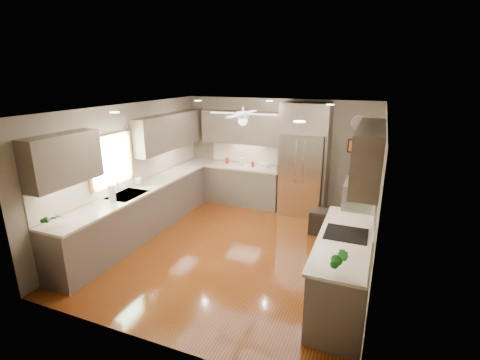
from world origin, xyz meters
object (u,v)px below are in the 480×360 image
Objects in this scene: canister_c at (241,162)px; microwave at (360,194)px; stool at (320,222)px; paper_towel at (112,193)px; canister_a at (227,161)px; canister_d at (253,164)px; potted_plant_left at (53,218)px; potted_plant_right at (339,260)px; soap_bottle at (139,180)px; refrigerator at (303,161)px; bowl at (264,167)px.

canister_c is 0.32× the size of microwave.
stool is 3.93m from paper_towel.
canister_d is at bearing -2.95° from canister_a.
canister_a is 3.19m from paper_towel.
microwave is (3.96, 1.50, 0.39)m from potted_plant_left.
potted_plant_left is 0.55× the size of microwave.
potted_plant_left is at bearing -174.91° from potted_plant_right.
potted_plant_left is at bearing -86.54° from soap_bottle.
canister_a is at bearing 67.93° from soap_bottle.
soap_bottle is 0.68× the size of paper_towel.
potted_plant_left is at bearing -159.32° from microwave.
potted_plant_right is 0.63× the size of stool.
stool is at bearing -58.03° from refrigerator.
stool is (2.47, -1.02, -0.78)m from canister_a.
microwave is 1.83× the size of paper_towel.
refrigerator is (1.20, -0.04, 0.19)m from canister_d.
canister_d is 2.18m from stool.
canister_c is at bearing 69.59° from paper_towel.
canister_c reaches higher than stool.
paper_towel is at bearing -115.17° from canister_d.
stool is 1.56× the size of paper_towel.
microwave is at bearing 20.68° from potted_plant_left.
canister_d is 3.38m from paper_towel.
canister_a is at bearing 76.16° from paper_towel.
potted_plant_right is (2.42, -3.90, 0.09)m from canister_d.
soap_bottle is 2.85m from bowl.
canister_a is 0.38m from canister_c.
stool is (-0.63, 2.91, -0.85)m from potted_plant_right.
soap_bottle is 3.64m from stool.
canister_c is 4.76m from potted_plant_right.
canister_a is 4.34m from potted_plant_left.
microwave reaches higher than canister_d.
canister_a is 1.88m from refrigerator.
potted_plant_right is 1.22m from microwave.
canister_a is 0.70× the size of soap_bottle.
canister_d is 0.28m from bowl.
paper_towel is at bearing -103.84° from canister_a.
paper_towel is at bearing -147.28° from stool.
canister_c is 4.41m from potted_plant_left.
stool is (3.35, 1.17, -0.80)m from soap_bottle.
soap_bottle is 0.37× the size of microwave.
refrigerator is 3.03m from microwave.
canister_a is at bearing 178.17° from bowl.
canister_c is 0.58× the size of paper_towel.
potted_plant_right is (3.86, 0.34, -0.00)m from potted_plant_left.
refrigerator is at bearing 116.09° from microwave.
paper_towel reaches higher than bowl.
potted_plant_right is 1.31× the size of bowl.
potted_plant_left is 0.12× the size of refrigerator.
canister_c is 2.44m from stool.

